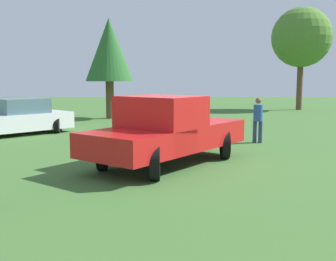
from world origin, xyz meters
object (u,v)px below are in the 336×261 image
Objects in this scene: person_bystander at (258,118)px; tree_back_right at (302,38)px; tree_back_left at (109,51)px; pickup_truck at (165,129)px; sedan_near at (18,118)px.

person_bystander is 0.22× the size of tree_back_right.
tree_back_left is at bearing -116.44° from person_bystander.
sedan_near is (-5.90, -6.02, -0.28)m from pickup_truck.
tree_back_right reaches higher than pickup_truck.
tree_back_right reaches higher than sedan_near.
tree_back_left is (-8.93, -6.50, 2.94)m from person_bystander.
tree_back_left is at bearing -62.87° from tree_back_right.
sedan_near is 21.16m from tree_back_right.
pickup_truck is 0.69× the size of tree_back_right.
pickup_truck reaches higher than person_bystander.
pickup_truck is at bearing -26.66° from tree_back_right.
tree_back_right reaches higher than tree_back_left.
tree_back_left is (-12.68, -3.24, 2.89)m from pickup_truck.
pickup_truck is 13.40m from tree_back_left.
sedan_near is 7.98m from tree_back_left.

